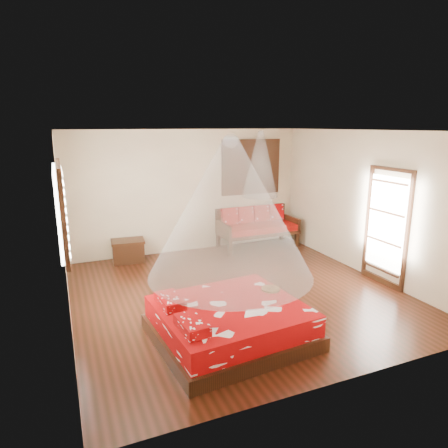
{
  "coord_description": "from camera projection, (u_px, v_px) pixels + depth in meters",
  "views": [
    {
      "loc": [
        -2.74,
        -5.96,
        2.89
      ],
      "look_at": [
        -0.04,
        0.49,
        1.15
      ],
      "focal_mm": 32.0,
      "sensor_mm": 36.0,
      "label": 1
    }
  ],
  "objects": [
    {
      "name": "room",
      "position": [
        238.0,
        216.0,
        6.72
      ],
      "size": [
        5.54,
        5.54,
        2.84
      ],
      "color": "black",
      "rests_on": "ground"
    },
    {
      "name": "bed",
      "position": [
        229.0,
        322.0,
        5.48
      ],
      "size": [
        2.13,
        1.96,
        0.63
      ],
      "rotation": [
        0.0,
        0.0,
        0.09
      ],
      "color": "black",
      "rests_on": "floor"
    },
    {
      "name": "daybed",
      "position": [
        256.0,
        225.0,
        9.67
      ],
      "size": [
        1.89,
        0.84,
        0.97
      ],
      "color": "black",
      "rests_on": "floor"
    },
    {
      "name": "storage_chest",
      "position": [
        128.0,
        251.0,
        8.64
      ],
      "size": [
        0.74,
        0.57,
        0.48
      ],
      "rotation": [
        0.0,
        0.0,
        -0.09
      ],
      "color": "black",
      "rests_on": "floor"
    },
    {
      "name": "shutter_panel",
      "position": [
        251.0,
        167.0,
        9.63
      ],
      "size": [
        1.52,
        0.06,
        1.32
      ],
      "color": "black",
      "rests_on": "wall_back"
    },
    {
      "name": "window_left",
      "position": [
        63.0,
        209.0,
        5.81
      ],
      "size": [
        0.1,
        1.74,
        1.34
      ],
      "color": "black",
      "rests_on": "wall_left"
    },
    {
      "name": "glazed_door",
      "position": [
        386.0,
        227.0,
        7.28
      ],
      "size": [
        0.08,
        1.02,
        2.16
      ],
      "color": "black",
      "rests_on": "floor"
    },
    {
      "name": "wine_tray",
      "position": [
        271.0,
        286.0,
        5.93
      ],
      "size": [
        0.28,
        0.28,
        0.22
      ],
      "rotation": [
        0.0,
        0.0,
        0.35
      ],
      "color": "brown",
      "rests_on": "bed"
    },
    {
      "name": "mosquito_net_main",
      "position": [
        231.0,
        209.0,
        5.1
      ],
      "size": [
        2.18,
        2.18,
        1.8
      ],
      "primitive_type": "cone",
      "color": "white",
      "rests_on": "ceiling"
    },
    {
      "name": "mosquito_net_daybed",
      "position": [
        260.0,
        165.0,
        9.19
      ],
      "size": [
        0.84,
        0.84,
        1.5
      ],
      "primitive_type": "cone",
      "color": "white",
      "rests_on": "ceiling"
    }
  ]
}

